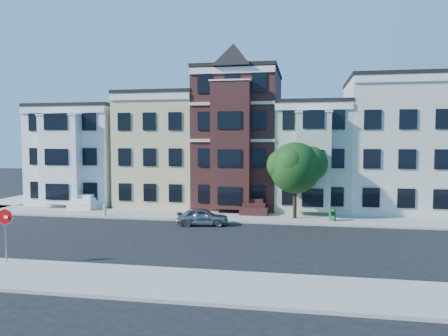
% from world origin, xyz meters
% --- Properties ---
extents(ground, '(120.00, 120.00, 0.00)m').
position_xyz_m(ground, '(0.00, 0.00, 0.00)').
color(ground, black).
extents(far_sidewalk, '(60.00, 4.00, 0.15)m').
position_xyz_m(far_sidewalk, '(0.00, 8.00, 0.07)').
color(far_sidewalk, '#9E9B93').
rests_on(far_sidewalk, ground).
extents(near_sidewalk, '(60.00, 4.00, 0.15)m').
position_xyz_m(near_sidewalk, '(0.00, -8.00, 0.07)').
color(near_sidewalk, '#9E9B93').
rests_on(near_sidewalk, ground).
extents(house_white, '(8.00, 9.00, 9.00)m').
position_xyz_m(house_white, '(-15.00, 14.50, 4.50)').
color(house_white, white).
rests_on(house_white, ground).
extents(house_yellow, '(7.00, 9.00, 10.00)m').
position_xyz_m(house_yellow, '(-7.00, 14.50, 5.00)').
color(house_yellow, '#CFBE83').
rests_on(house_yellow, ground).
extents(house_brown, '(7.00, 9.00, 12.00)m').
position_xyz_m(house_brown, '(0.00, 14.50, 6.00)').
color(house_brown, '#371817').
rests_on(house_brown, ground).
extents(house_green, '(6.00, 9.00, 9.00)m').
position_xyz_m(house_green, '(6.50, 14.50, 4.50)').
color(house_green, '#A6B69C').
rests_on(house_green, ground).
extents(house_cream, '(8.00, 9.00, 11.00)m').
position_xyz_m(house_cream, '(13.50, 14.50, 5.50)').
color(house_cream, beige).
rests_on(house_cream, ground).
extents(street_tree, '(6.99, 6.99, 7.08)m').
position_xyz_m(street_tree, '(5.17, 8.05, 3.69)').
color(street_tree, '#1D4D19').
rests_on(street_tree, far_sidewalk).
extents(parked_car, '(3.84, 2.06, 1.24)m').
position_xyz_m(parked_car, '(-1.21, 4.75, 0.62)').
color(parked_car, gray).
rests_on(parked_car, ground).
extents(newspaper_box, '(0.50, 0.48, 0.87)m').
position_xyz_m(newspaper_box, '(7.91, 7.38, 0.58)').
color(newspaper_box, '#176024').
rests_on(newspaper_box, far_sidewalk).
extents(fire_hydrant, '(0.27, 0.27, 0.72)m').
position_xyz_m(fire_hydrant, '(-9.37, 6.37, 0.51)').
color(fire_hydrant, beige).
rests_on(fire_hydrant, far_sidewalk).
extents(stop_sign, '(0.80, 0.37, 2.94)m').
position_xyz_m(stop_sign, '(-8.17, -6.63, 1.62)').
color(stop_sign, '#BC070B').
rests_on(stop_sign, near_sidewalk).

